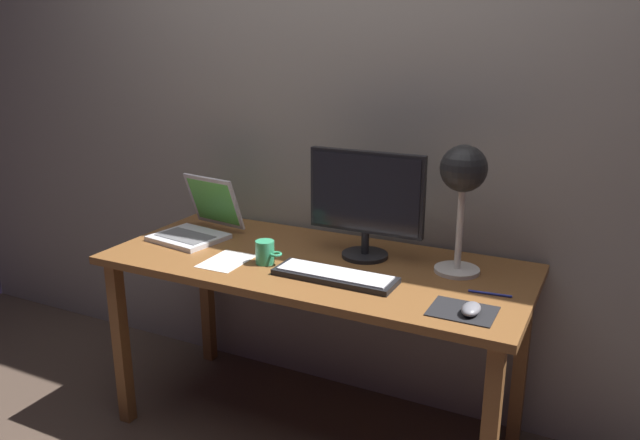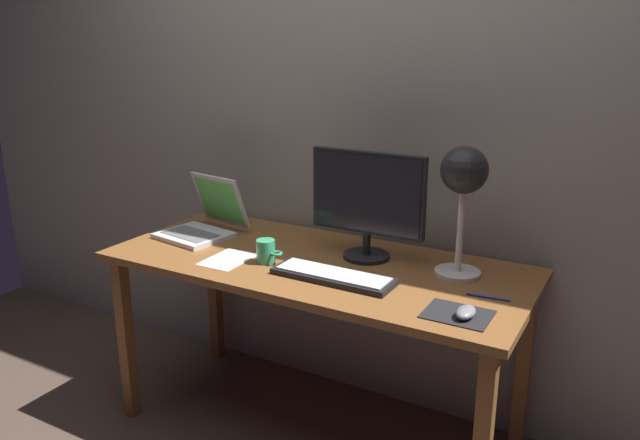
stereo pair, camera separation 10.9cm
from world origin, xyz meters
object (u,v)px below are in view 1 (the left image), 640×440
(monitor, at_px, (366,199))
(desk_lamp, at_px, (463,179))
(pen, at_px, (490,294))
(keyboard_main, at_px, (335,276))
(laptop, at_px, (201,220))
(coffee_mug, at_px, (265,252))
(mouse, at_px, (471,309))

(monitor, height_order, desk_lamp, desk_lamp)
(desk_lamp, height_order, pen, desk_lamp)
(keyboard_main, bearing_deg, laptop, 165.07)
(keyboard_main, height_order, coffee_mug, coffee_mug)
(monitor, bearing_deg, pen, -16.56)
(monitor, bearing_deg, mouse, -34.31)
(keyboard_main, relative_size, mouse, 4.60)
(laptop, relative_size, desk_lamp, 0.77)
(keyboard_main, xyz_separation_m, desk_lamp, (0.37, 0.25, 0.33))
(keyboard_main, height_order, laptop, laptop)
(mouse, relative_size, pen, 0.69)
(keyboard_main, xyz_separation_m, mouse, (0.50, -0.08, 0.01))
(keyboard_main, bearing_deg, monitor, 88.21)
(coffee_mug, bearing_deg, desk_lamp, 19.29)
(keyboard_main, bearing_deg, mouse, -9.14)
(monitor, distance_m, pen, 0.58)
(desk_lamp, bearing_deg, pen, -45.38)
(monitor, distance_m, laptop, 0.75)
(keyboard_main, relative_size, pen, 3.15)
(coffee_mug, distance_m, pen, 0.82)
(mouse, distance_m, pen, 0.18)
(monitor, relative_size, mouse, 4.69)
(monitor, relative_size, laptop, 1.26)
(desk_lamp, xyz_separation_m, coffee_mug, (-0.66, -0.23, -0.30))
(keyboard_main, xyz_separation_m, pen, (0.52, 0.10, -0.01))
(keyboard_main, height_order, mouse, mouse)
(laptop, bearing_deg, mouse, -12.60)
(laptop, height_order, pen, laptop)
(keyboard_main, height_order, pen, keyboard_main)
(laptop, xyz_separation_m, desk_lamp, (1.08, 0.06, 0.27))
(monitor, xyz_separation_m, pen, (0.51, -0.15, -0.23))
(laptop, xyz_separation_m, mouse, (1.21, -0.27, -0.05))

